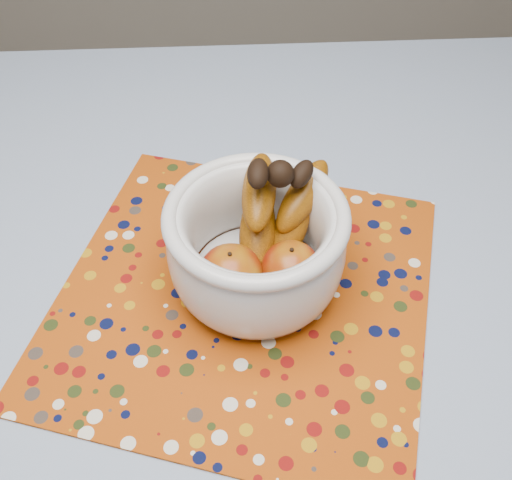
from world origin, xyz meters
TOP-DOWN VIEW (x-y plane):
  - table at (0.00, 0.00)m, footprint 1.20×1.20m
  - tablecloth at (0.00, 0.00)m, footprint 1.32×1.32m
  - placemat at (0.06, 0.04)m, footprint 0.57×0.57m
  - fruit_bowl at (0.08, 0.06)m, footprint 0.24×0.23m

SIDE VIEW (x-z plane):
  - table at x=0.00m, z-range 0.30..1.05m
  - tablecloth at x=0.00m, z-range 0.75..0.76m
  - placemat at x=0.06m, z-range 0.76..0.76m
  - fruit_bowl at x=0.08m, z-range 0.75..0.93m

